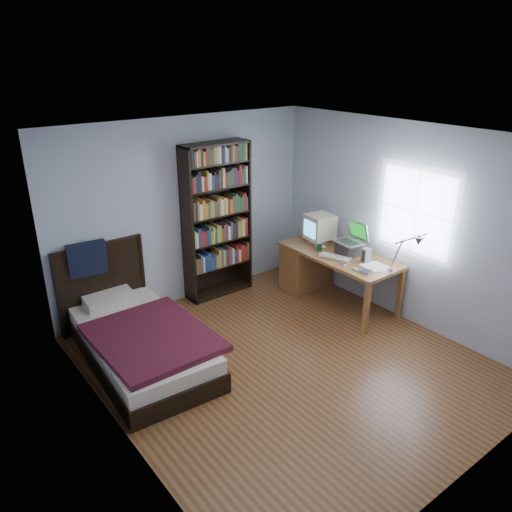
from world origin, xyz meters
The scene contains 14 objects.
room centered at (0.03, 0.00, 1.25)m, with size 4.20×4.24×2.50m.
desk centered at (1.51, 1.15, 0.42)m, with size 0.75×1.68×0.73m.
crt_monitor centered at (1.55, 1.14, 0.97)m, with size 0.41×0.38×0.42m.
laptop centered at (1.59, 0.59, 0.85)m, with size 0.37×0.38×0.43m.
desk_lamp centered at (1.47, -0.46, 1.23)m, with size 0.24×0.52×0.62m.
keyboard centered at (1.34, 0.61, 0.74)m, with size 0.16×0.41×0.03m, color beige.
speaker centered at (1.56, 0.28, 0.82)m, with size 0.09×0.09×0.19m, color gray.
soda_can centered at (1.36, 0.92, 0.78)m, with size 0.06×0.06×0.11m, color #083C1A.
mouse centered at (1.48, 0.97, 0.75)m, with size 0.06×0.10×0.04m, color silver.
phone_silver centered at (1.28, 0.41, 0.74)m, with size 0.05×0.10×0.02m, color silver.
phone_grey centered at (1.26, 0.18, 0.74)m, with size 0.05×0.09×0.02m, color gray.
external_drive centered at (1.31, 0.06, 0.74)m, with size 0.12×0.12×0.03m, color gray.
bookshelf centered at (0.39, 1.94, 1.08)m, with size 0.97×0.30×2.15m.
bed centered at (-1.26, 1.13, 0.25)m, with size 1.20×2.20×1.16m.
Camera 1 is at (-3.15, -3.53, 3.25)m, focal length 35.00 mm.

